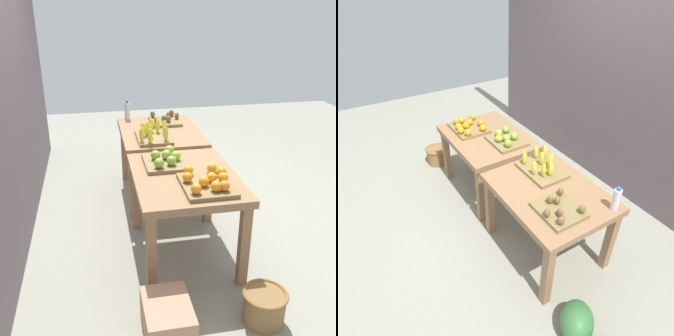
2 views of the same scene
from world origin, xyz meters
TOP-DOWN VIEW (x-y plane):
  - ground_plane at (0.00, 0.00)m, footprint 8.00×8.00m
  - display_table_left at (-0.56, 0.00)m, footprint 1.04×0.80m
  - display_table_right at (0.56, 0.00)m, footprint 1.04×0.80m
  - orange_bin at (-0.80, -0.11)m, footprint 0.44×0.38m
  - apple_bin at (-0.33, 0.11)m, footprint 0.40×0.34m
  - banana_crate at (0.30, 0.11)m, footprint 0.44×0.32m
  - kiwi_bin at (0.81, -0.10)m, footprint 0.36×0.33m
  - water_bottle at (1.01, 0.29)m, footprint 0.06×0.06m
  - watermelon_pile at (1.48, -0.29)m, footprint 0.71×0.41m
  - wicker_basket at (-1.41, -0.35)m, footprint 0.30×0.30m
  - cardboard_produce_box at (-1.40, 0.30)m, footprint 0.40×0.30m

SIDE VIEW (x-z plane):
  - ground_plane at x=0.00m, z-range 0.00..0.00m
  - wicker_basket at x=-1.41m, z-range 0.01..0.24m
  - cardboard_produce_box at x=-1.40m, z-range 0.00..0.24m
  - watermelon_pile at x=1.48m, z-range 0.00..0.25m
  - display_table_left at x=-0.56m, z-range 0.26..0.98m
  - display_table_right at x=0.56m, z-range 0.26..0.98m
  - kiwi_bin at x=0.81m, z-range 0.70..0.80m
  - apple_bin at x=-0.33m, z-range 0.71..0.82m
  - orange_bin at x=-0.80m, z-range 0.71..0.82m
  - banana_crate at x=0.30m, z-range 0.69..0.86m
  - water_bottle at x=1.01m, z-range 0.72..0.93m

